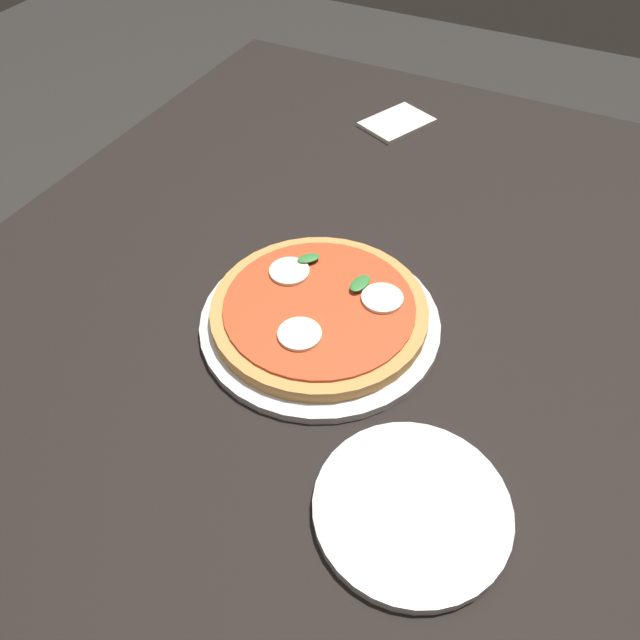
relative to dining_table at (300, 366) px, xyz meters
name	(u,v)px	position (x,y,z in m)	size (l,w,h in m)	color
ground_plane	(307,556)	(0.00, 0.00, -0.67)	(6.00, 6.00, 0.00)	#2D2B28
dining_table	(300,366)	(0.00, 0.00, 0.00)	(1.56, 1.07, 0.76)	black
serving_tray	(320,322)	(-0.02, 0.02, 0.09)	(0.33, 0.33, 0.01)	silver
pizza	(319,310)	(-0.02, 0.02, 0.11)	(0.29, 0.29, 0.03)	tan
plate_white	(412,509)	(0.18, 0.23, 0.09)	(0.21, 0.21, 0.01)	white
napkin	(397,123)	(-0.56, -0.08, 0.09)	(0.13, 0.09, 0.01)	white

